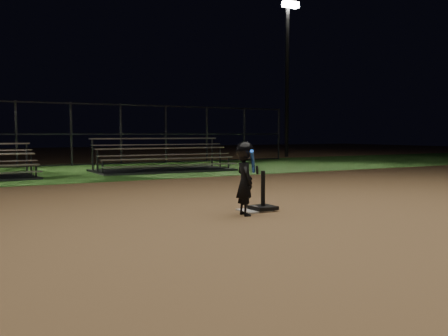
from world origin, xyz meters
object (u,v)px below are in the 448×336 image
home_plate (254,210)px  bleacher_right (163,164)px  child_batter (245,176)px  batting_tee (263,203)px  light_pole_right (288,66)px

home_plate → bleacher_right: (2.06, 8.73, 0.22)m
child_batter → batting_tee: bearing=-58.2°
home_plate → child_batter: bearing=-142.3°
child_batter → light_pole_right: 20.08m
batting_tee → light_pole_right: light_pole_right is taller
home_plate → child_batter: 0.75m
child_batter → light_pole_right: size_ratio=0.14×
home_plate → light_pole_right: size_ratio=0.05×
bleacher_right → batting_tee: bearing=-100.8°
batting_tee → home_plate: bearing=160.1°
batting_tee → light_pole_right: (11.86, 14.99, 4.81)m
bleacher_right → light_pole_right: 12.63m
batting_tee → bleacher_right: bearing=77.6°
batting_tee → child_batter: (-0.50, -0.23, 0.48)m
child_batter → home_plate: bearing=-45.2°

